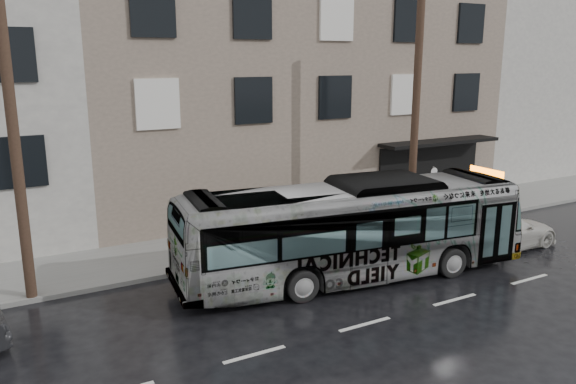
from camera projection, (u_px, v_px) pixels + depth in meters
name	position (u px, v px, depth m)	size (l,w,h in m)	color
ground	(315.00, 291.00, 16.82)	(120.00, 120.00, 0.00)	black
sidewalk	(247.00, 243.00, 20.98)	(90.00, 3.60, 0.15)	gray
building_taupe	(270.00, 84.00, 28.72)	(20.00, 12.00, 11.00)	gray
building_filler	(523.00, 71.00, 37.51)	(18.00, 12.00, 12.00)	beige
utility_pole_front	(415.00, 116.00, 21.60)	(0.30, 0.30, 9.00)	#402C20
utility_pole_rear	(14.00, 140.00, 15.04)	(0.30, 0.30, 9.00)	#402C20
sign_post	(432.00, 195.00, 22.88)	(0.06, 0.06, 2.40)	slate
bus	(352.00, 230.00, 17.53)	(2.63, 11.26, 3.14)	#B2B2B2
white_sedan	(503.00, 231.00, 20.46)	(1.84, 4.54, 1.32)	beige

